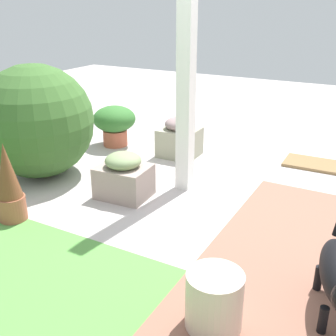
% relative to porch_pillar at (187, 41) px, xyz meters
% --- Properties ---
extents(ground_plane, '(12.00, 12.00, 0.00)m').
position_rel_porch_pillar_xyz_m(ground_plane, '(-0.32, 0.14, -1.29)').
color(ground_plane, '#B6ACAA').
extents(porch_pillar, '(0.13, 0.13, 2.57)m').
position_rel_porch_pillar_xyz_m(porch_pillar, '(0.00, 0.00, 0.00)').
color(porch_pillar, white).
rests_on(porch_pillar, ground).
extents(stone_planter_nearest, '(0.42, 0.39, 0.43)m').
position_rel_porch_pillar_xyz_m(stone_planter_nearest, '(0.42, -0.72, -1.08)').
color(stone_planter_nearest, '#9A9880').
rests_on(stone_planter_nearest, ground).
extents(stone_planter_mid, '(0.45, 0.38, 0.40)m').
position_rel_porch_pillar_xyz_m(stone_planter_mid, '(0.37, 0.43, -1.10)').
color(stone_planter_mid, gray).
rests_on(stone_planter_mid, ground).
extents(round_shrub, '(1.07, 1.07, 1.07)m').
position_rel_porch_pillar_xyz_m(round_shrub, '(1.35, 0.40, -0.75)').
color(round_shrub, '#375F29').
rests_on(round_shrub, ground).
extents(terracotta_pot_spiky, '(0.21, 0.21, 0.63)m').
position_rel_porch_pillar_xyz_m(terracotta_pot_spiky, '(0.89, 1.19, -0.99)').
color(terracotta_pot_spiky, '#9E563D').
rests_on(terracotta_pot_spiky, ground).
extents(terracotta_pot_broad, '(0.49, 0.49, 0.47)m').
position_rel_porch_pillar_xyz_m(terracotta_pot_broad, '(1.25, -0.67, -1.01)').
color(terracotta_pot_broad, '#B35940').
rests_on(terracotta_pot_broad, ground).
extents(ceramic_urn, '(0.30, 0.30, 0.33)m').
position_rel_porch_pillar_xyz_m(ceramic_urn, '(-0.93, 1.50, -1.12)').
color(ceramic_urn, beige).
rests_on(ceramic_urn, ground).
extents(doormat, '(0.59, 0.38, 0.03)m').
position_rel_porch_pillar_xyz_m(doormat, '(-0.93, -1.13, -1.27)').
color(doormat, olive).
rests_on(doormat, ground).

